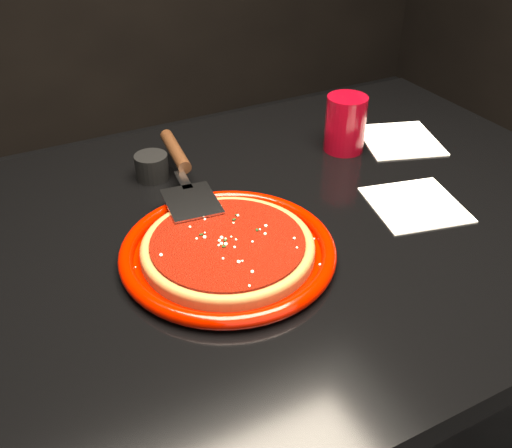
{
  "coord_description": "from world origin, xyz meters",
  "views": [
    {
      "loc": [
        -0.34,
        -0.64,
        1.25
      ],
      "look_at": [
        -0.02,
        -0.02,
        0.77
      ],
      "focal_mm": 40.0,
      "sensor_mm": 36.0,
      "label": 1
    }
  ],
  "objects_px": {
    "table": "(261,385)",
    "cup": "(345,124)",
    "pizza_server": "(184,171)",
    "ramekin": "(152,167)",
    "plate": "(228,251)"
  },
  "relations": [
    {
      "from": "pizza_server",
      "to": "cup",
      "type": "xyz_separation_m",
      "value": [
        0.32,
        0.01,
        0.01
      ]
    },
    {
      "from": "plate",
      "to": "ramekin",
      "type": "relative_size",
      "value": 5.36
    },
    {
      "from": "cup",
      "to": "ramekin",
      "type": "relative_size",
      "value": 1.84
    },
    {
      "from": "table",
      "to": "ramekin",
      "type": "bearing_deg",
      "value": 115.53
    },
    {
      "from": "table",
      "to": "ramekin",
      "type": "xyz_separation_m",
      "value": [
        -0.1,
        0.21,
        0.4
      ]
    },
    {
      "from": "pizza_server",
      "to": "cup",
      "type": "height_order",
      "value": "cup"
    },
    {
      "from": "table",
      "to": "pizza_server",
      "type": "bearing_deg",
      "value": 116.01
    },
    {
      "from": "table",
      "to": "cup",
      "type": "xyz_separation_m",
      "value": [
        0.25,
        0.15,
        0.43
      ]
    },
    {
      "from": "plate",
      "to": "cup",
      "type": "relative_size",
      "value": 2.92
    },
    {
      "from": "table",
      "to": "ramekin",
      "type": "relative_size",
      "value": 21.07
    },
    {
      "from": "pizza_server",
      "to": "cup",
      "type": "relative_size",
      "value": 3.12
    },
    {
      "from": "pizza_server",
      "to": "cup",
      "type": "distance_m",
      "value": 0.32
    },
    {
      "from": "plate",
      "to": "pizza_server",
      "type": "height_order",
      "value": "pizza_server"
    },
    {
      "from": "table",
      "to": "pizza_server",
      "type": "xyz_separation_m",
      "value": [
        -0.07,
        0.14,
        0.41
      ]
    },
    {
      "from": "ramekin",
      "to": "pizza_server",
      "type": "bearing_deg",
      "value": -65.45
    }
  ]
}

